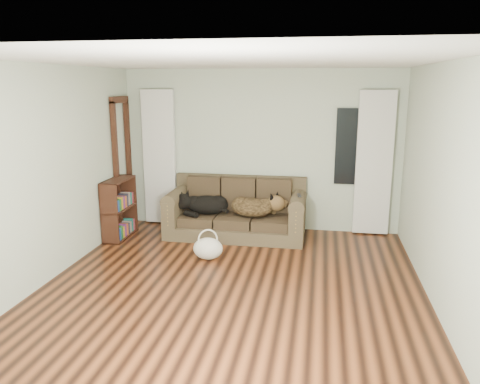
% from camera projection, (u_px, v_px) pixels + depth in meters
% --- Properties ---
extents(floor, '(5.00, 5.00, 0.00)m').
position_uv_depth(floor, '(231.00, 289.00, 5.52)').
color(floor, black).
rests_on(floor, ground).
extents(ceiling, '(5.00, 5.00, 0.00)m').
position_uv_depth(ceiling, '(230.00, 61.00, 4.93)').
color(ceiling, white).
rests_on(ceiling, ground).
extents(wall_back, '(4.50, 0.04, 2.60)m').
position_uv_depth(wall_back, '(260.00, 151.00, 7.63)').
color(wall_back, '#ADB9A1').
rests_on(wall_back, ground).
extents(wall_left, '(0.04, 5.00, 2.60)m').
position_uv_depth(wall_left, '(47.00, 175.00, 5.61)').
color(wall_left, '#ADB9A1').
rests_on(wall_left, ground).
extents(wall_right, '(0.04, 5.00, 2.60)m').
position_uv_depth(wall_right, '(443.00, 189.00, 4.85)').
color(wall_right, '#ADB9A1').
rests_on(wall_right, ground).
extents(curtain_left, '(0.55, 0.08, 2.25)m').
position_uv_depth(curtain_left, '(160.00, 158.00, 7.87)').
color(curtain_left, silver).
rests_on(curtain_left, ground).
extents(curtain_right, '(0.55, 0.08, 2.25)m').
position_uv_depth(curtain_right, '(374.00, 164.00, 7.28)').
color(curtain_right, silver).
rests_on(curtain_right, ground).
extents(window_pane, '(0.50, 0.03, 1.20)m').
position_uv_depth(window_pane, '(352.00, 147.00, 7.33)').
color(window_pane, black).
rests_on(window_pane, wall_back).
extents(door_casing, '(0.07, 0.60, 2.10)m').
position_uv_depth(door_casing, '(123.00, 166.00, 7.62)').
color(door_casing, black).
rests_on(door_casing, ground).
extents(sofa, '(2.15, 0.93, 0.88)m').
position_uv_depth(sofa, '(236.00, 208.00, 7.37)').
color(sofa, brown).
rests_on(sofa, floor).
extents(dog_black_lab, '(0.71, 0.51, 0.29)m').
position_uv_depth(dog_black_lab, '(205.00, 205.00, 7.42)').
color(dog_black_lab, black).
rests_on(dog_black_lab, sofa).
extents(dog_shepherd, '(0.81, 0.66, 0.31)m').
position_uv_depth(dog_shepherd, '(255.00, 207.00, 7.27)').
color(dog_shepherd, black).
rests_on(dog_shepherd, sofa).
extents(tv_remote, '(0.07, 0.17, 0.02)m').
position_uv_depth(tv_remote, '(299.00, 195.00, 7.03)').
color(tv_remote, black).
rests_on(tv_remote, sofa).
extents(tote_bag, '(0.47, 0.39, 0.30)m').
position_uv_depth(tote_bag, '(208.00, 248.00, 6.43)').
color(tote_bag, beige).
rests_on(tote_bag, floor).
extents(bookshelf, '(0.38, 0.78, 0.93)m').
position_uv_depth(bookshelf, '(119.00, 206.00, 7.29)').
color(bookshelf, black).
rests_on(bookshelf, floor).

